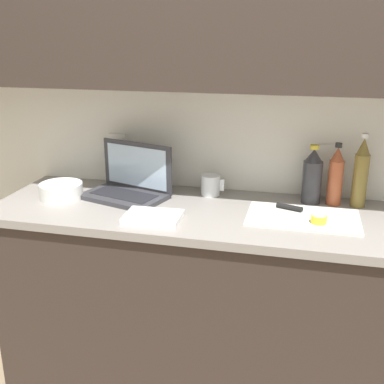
# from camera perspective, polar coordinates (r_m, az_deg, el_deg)

# --- Properties ---
(wall_back) EXTENTS (5.20, 0.38, 2.60)m
(wall_back) POSITION_cam_1_polar(r_m,az_deg,el_deg) (2.06, 10.37, 15.87)
(wall_back) COLOR white
(wall_back) RESTS_ON ground_plane
(counter_unit) EXTENTS (2.32, 0.59, 0.94)m
(counter_unit) POSITION_cam_1_polar(r_m,az_deg,el_deg) (2.18, 8.78, -14.09)
(counter_unit) COLOR #332823
(counter_unit) RESTS_ON ground_plane
(laptop) EXTENTS (0.41, 0.32, 0.24)m
(laptop) POSITION_cam_1_polar(r_m,az_deg,el_deg) (2.17, -7.45, 0.94)
(laptop) COLOR #333338
(laptop) RESTS_ON counter_unit
(cutting_board) EXTENTS (0.44, 0.27, 0.01)m
(cutting_board) POSITION_cam_1_polar(r_m,az_deg,el_deg) (1.97, 13.01, -2.94)
(cutting_board) COLOR silver
(cutting_board) RESTS_ON counter_unit
(knife) EXTENTS (0.27, 0.11, 0.02)m
(knife) POSITION_cam_1_polar(r_m,az_deg,el_deg) (2.01, 12.39, -2.02)
(knife) COLOR silver
(knife) RESTS_ON cutting_board
(lemon_half_cut) EXTENTS (0.06, 0.06, 0.03)m
(lemon_half_cut) POSITION_cam_1_polar(r_m,az_deg,el_deg) (1.91, 14.80, -3.12)
(lemon_half_cut) COLOR yellow
(lemon_half_cut) RESTS_ON cutting_board
(bottle_green_soda) EXTENTS (0.06, 0.06, 0.31)m
(bottle_green_soda) POSITION_cam_1_polar(r_m,az_deg,el_deg) (2.12, 19.38, 2.08)
(bottle_green_soda) COLOR olive
(bottle_green_soda) RESTS_ON counter_unit
(bottle_oil_tall) EXTENTS (0.06, 0.06, 0.27)m
(bottle_oil_tall) POSITION_cam_1_polar(r_m,az_deg,el_deg) (2.12, 16.66, 1.74)
(bottle_oil_tall) COLOR #A34C2D
(bottle_oil_tall) RESTS_ON counter_unit
(bottle_water_clear) EXTENTS (0.08, 0.08, 0.26)m
(bottle_water_clear) POSITION_cam_1_polar(r_m,az_deg,el_deg) (2.12, 14.06, 1.78)
(bottle_water_clear) COLOR #333338
(bottle_water_clear) RESTS_ON counter_unit
(measuring_cup) EXTENTS (0.11, 0.09, 0.09)m
(measuring_cup) POSITION_cam_1_polar(r_m,az_deg,el_deg) (2.18, 2.23, 0.83)
(measuring_cup) COLOR silver
(measuring_cup) RESTS_ON counter_unit
(bowl_white) EXTENTS (0.19, 0.19, 0.07)m
(bowl_white) POSITION_cam_1_polar(r_m,az_deg,el_deg) (2.21, -15.28, 0.12)
(bowl_white) COLOR white
(bowl_white) RESTS_ON counter_unit
(dish_towel) EXTENTS (0.23, 0.17, 0.02)m
(dish_towel) POSITION_cam_1_polar(r_m,az_deg,el_deg) (1.90, -4.66, -2.99)
(dish_towel) COLOR white
(dish_towel) RESTS_ON counter_unit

